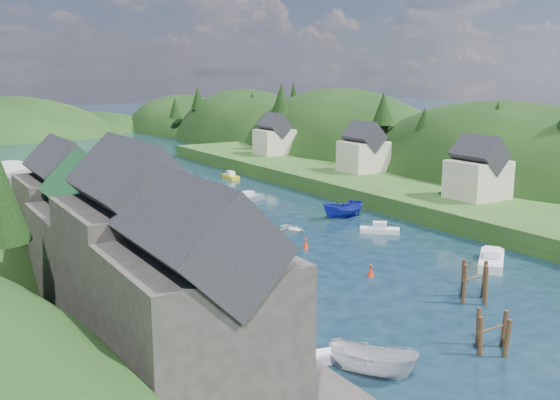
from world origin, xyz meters
TOP-DOWN VIEW (x-y plane):
  - ground at (0.00, 50.00)m, footprint 600.00×600.00m
  - hillside_right at (45.00, 75.00)m, footprint 36.00×245.56m
  - far_hills at (1.22, 174.01)m, footprint 103.00×68.00m
  - hill_trees at (0.16, 65.59)m, footprint 91.75×148.20m
  - quay_left at (-24.00, 20.00)m, footprint 12.00×110.00m
  - terrace_left_grass at (-31.00, 20.00)m, footprint 12.00×110.00m
  - quayside_buildings at (-26.00, 6.39)m, footprint 8.00×35.84m
  - boat_sheds at (-26.00, 39.00)m, footprint 7.00×21.00m
  - terrace_right at (25.00, 40.00)m, footprint 16.00×120.00m
  - right_bank_cottages at (28.00, 48.33)m, footprint 9.00×59.24m
  - piling_cluster_near at (-4.65, -6.82)m, footprint 2.84×2.69m
  - piling_cluster_far at (1.91, 0.47)m, footprint 2.88×2.72m
  - channel_buoy_near at (-1.25, 9.94)m, footprint 0.70×0.70m
  - channel_buoy_far at (-1.06, 21.05)m, footprint 0.70×0.70m
  - moored_boats at (-0.71, 21.61)m, footprint 33.61×91.63m

SIDE VIEW (x-z plane):
  - far_hills at x=1.22m, z-range -32.80..11.20m
  - hillside_right at x=45.00m, z-range -31.41..16.59m
  - ground at x=0.00m, z-range 0.00..0.00m
  - channel_buoy_near at x=-1.25m, z-range -0.07..1.03m
  - channel_buoy_far at x=-1.06m, z-range -0.07..1.03m
  - moored_boats at x=-0.71m, z-range -0.50..1.87m
  - quay_left at x=-24.00m, z-range 0.00..2.00m
  - piling_cluster_near at x=-4.65m, z-range -0.57..2.71m
  - terrace_right at x=25.00m, z-range 0.00..2.40m
  - terrace_left_grass at x=-31.00m, z-range 0.00..2.50m
  - piling_cluster_far at x=1.91m, z-range -0.57..3.29m
  - boat_sheds at x=-26.00m, z-range 1.52..9.02m
  - right_bank_cottages at x=28.00m, z-range 1.64..10.05m
  - quayside_buildings at x=-26.00m, z-range 0.64..13.54m
  - hill_trees at x=0.16m, z-range 4.89..17.30m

